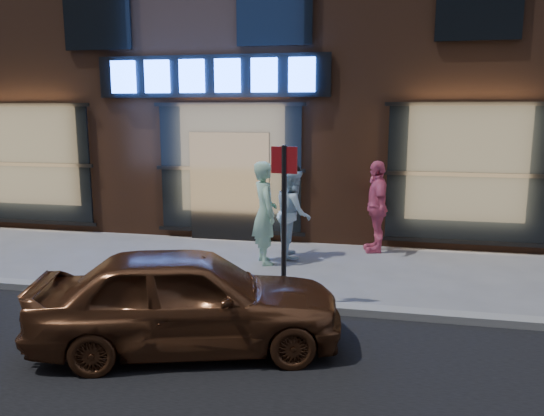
{
  "coord_description": "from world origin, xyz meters",
  "views": [
    {
      "loc": [
        3.28,
        -7.28,
        2.88
      ],
      "look_at": [
        1.44,
        1.6,
        1.2
      ],
      "focal_mm": 35.0,
      "sensor_mm": 36.0,
      "label": 1
    }
  ],
  "objects_px": {
    "man_bowtie": "(265,213)",
    "sign_post": "(284,211)",
    "gold_sedan": "(189,299)",
    "man_cap": "(293,213)",
    "passerby": "(376,206)"
  },
  "relations": [
    {
      "from": "passerby",
      "to": "sign_post",
      "type": "height_order",
      "value": "sign_post"
    },
    {
      "from": "passerby",
      "to": "man_cap",
      "type": "bearing_deg",
      "value": -75.93
    },
    {
      "from": "man_cap",
      "to": "sign_post",
      "type": "relative_size",
      "value": 0.74
    },
    {
      "from": "man_bowtie",
      "to": "gold_sedan",
      "type": "xyz_separation_m",
      "value": [
        -0.11,
        -3.78,
        -0.34
      ]
    },
    {
      "from": "gold_sedan",
      "to": "man_bowtie",
      "type": "bearing_deg",
      "value": -17.94
    },
    {
      "from": "man_bowtie",
      "to": "sign_post",
      "type": "bearing_deg",
      "value": 171.15
    },
    {
      "from": "man_cap",
      "to": "man_bowtie",
      "type": "bearing_deg",
      "value": 129.76
    },
    {
      "from": "sign_post",
      "to": "man_cap",
      "type": "bearing_deg",
      "value": 104.04
    },
    {
      "from": "man_bowtie",
      "to": "sign_post",
      "type": "height_order",
      "value": "sign_post"
    },
    {
      "from": "man_bowtie",
      "to": "passerby",
      "type": "relative_size",
      "value": 1.04
    },
    {
      "from": "man_cap",
      "to": "passerby",
      "type": "xyz_separation_m",
      "value": [
        1.6,
        0.73,
        0.06
      ]
    },
    {
      "from": "gold_sedan",
      "to": "sign_post",
      "type": "distance_m",
      "value": 2.0
    },
    {
      "from": "man_cap",
      "to": "sign_post",
      "type": "xyz_separation_m",
      "value": [
        0.32,
        -2.75,
        0.56
      ]
    },
    {
      "from": "gold_sedan",
      "to": "passerby",
      "type": "bearing_deg",
      "value": -39.3
    },
    {
      "from": "gold_sedan",
      "to": "sign_post",
      "type": "xyz_separation_m",
      "value": [
        0.88,
        1.61,
        0.82
      ]
    }
  ]
}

